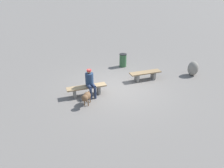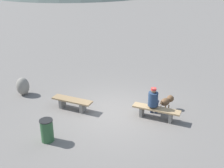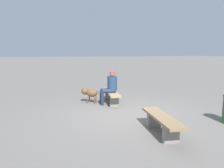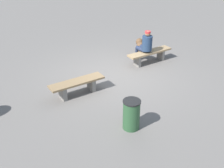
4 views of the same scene
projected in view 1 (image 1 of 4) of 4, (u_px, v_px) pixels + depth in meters
ground at (119, 88)px, 10.31m from camera, size 210.00×210.00×0.06m
bench_left at (145, 74)px, 10.97m from camera, size 1.69×0.72×0.44m
bench_right at (87, 89)px, 9.49m from camera, size 1.80×0.70×0.44m
seated_person at (90, 81)px, 9.30m from camera, size 0.39×0.65×1.23m
dog at (86, 97)px, 8.70m from camera, size 0.58×0.62×0.58m
trash_bin at (123, 60)px, 12.65m from camera, size 0.43×0.43×0.77m
boulder at (193, 68)px, 11.47m from camera, size 0.72×0.72×0.79m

